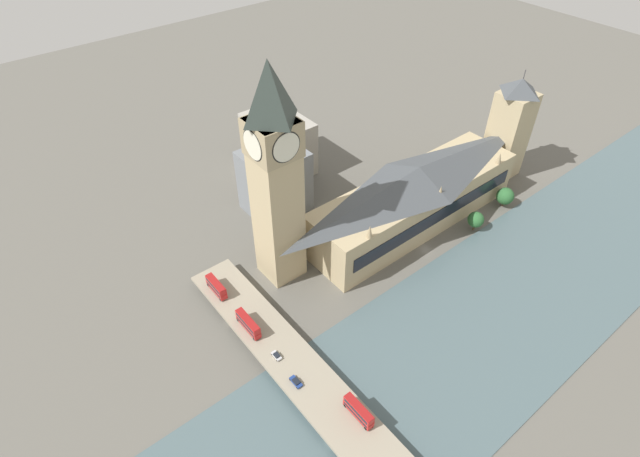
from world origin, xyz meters
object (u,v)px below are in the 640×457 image
at_px(double_decker_bus_lead, 359,411).
at_px(victoria_tower, 509,128).
at_px(parliament_hall, 415,196).
at_px(car_northbound_lead, 296,382).
at_px(road_bridge, 347,424).
at_px(double_decker_bus_rear, 216,286).
at_px(car_northbound_tail, 277,356).
at_px(double_decker_bus_mid, 248,323).
at_px(clock_tower, 275,174).

bearing_deg(double_decker_bus_lead, victoria_tower, -69.07).
xyz_separation_m(parliament_hall, car_northbound_lead, (-32.97, 84.74, -8.61)).
xyz_separation_m(road_bridge, double_decker_bus_rear, (64.80, 3.66, 3.61)).
distance_m(road_bridge, double_decker_bus_lead, 5.26).
relative_size(parliament_hall, victoria_tower, 1.89).
bearing_deg(car_northbound_tail, double_decker_bus_mid, 3.44).
bearing_deg(double_decker_bus_lead, road_bridge, 84.03).
relative_size(clock_tower, car_northbound_tail, 21.54).
xyz_separation_m(clock_tower, road_bridge, (-62.89, 22.45, -40.32)).
bearing_deg(double_decker_bus_lead, car_northbound_tail, 12.46).
height_order(clock_tower, double_decker_bus_rear, clock_tower).
bearing_deg(double_decker_bus_lead, double_decker_bus_mid, 9.58).
bearing_deg(parliament_hall, double_decker_bus_mid, 95.00).
bearing_deg(car_northbound_lead, double_decker_bus_rear, 0.11).
bearing_deg(double_decker_bus_lead, car_northbound_lead, 21.20).
distance_m(clock_tower, double_decker_bus_lead, 75.52).
bearing_deg(double_decker_bus_rear, double_decker_bus_mid, 179.92).
bearing_deg(road_bridge, parliament_hall, -57.49).
bearing_deg(double_decker_bus_mid, road_bridge, -175.24).
relative_size(road_bridge, double_decker_bus_rear, 14.75).
distance_m(victoria_tower, car_northbound_tail, 145.96).
bearing_deg(double_decker_bus_mid, car_northbound_lead, -179.73).
bearing_deg(clock_tower, double_decker_bus_mid, 125.40).
bearing_deg(parliament_hall, road_bridge, 122.51).
bearing_deg(road_bridge, clock_tower, -19.65).
height_order(parliament_hall, double_decker_bus_rear, parliament_hall).
height_order(parliament_hall, clock_tower, clock_tower).
xyz_separation_m(victoria_tower, double_decker_bus_lead, (-52.19, 136.45, -16.19)).
bearing_deg(road_bridge, double_decker_bus_mid, 4.76).
distance_m(parliament_hall, double_decker_bus_rear, 86.07).
bearing_deg(double_decker_bus_rear, victoria_tower, -95.17).
bearing_deg(double_decker_bus_lead, clock_tower, -16.37).
xyz_separation_m(double_decker_bus_mid, double_decker_bus_rear, (20.49, -0.03, -0.01)).
height_order(double_decker_bus_lead, car_northbound_lead, double_decker_bus_lead).
distance_m(clock_tower, double_decker_bus_rear, 45.10).
height_order(victoria_tower, double_decker_bus_mid, victoria_tower).
height_order(victoria_tower, road_bridge, victoria_tower).
relative_size(clock_tower, double_decker_bus_lead, 7.86).
relative_size(car_northbound_lead, car_northbound_tail, 1.16).
xyz_separation_m(double_decker_bus_lead, double_decker_bus_mid, (44.71, 7.55, 0.06)).
bearing_deg(road_bridge, double_decker_bus_lead, -95.97).
height_order(victoria_tower, double_decker_bus_lead, victoria_tower).
bearing_deg(double_decker_bus_rear, road_bridge, -176.77).
distance_m(double_decker_bus_mid, double_decker_bus_rear, 20.49).
relative_size(double_decker_bus_mid, double_decker_bus_rear, 1.11).
bearing_deg(clock_tower, car_northbound_lead, 149.47).
distance_m(parliament_hall, victoria_tower, 59.93).
relative_size(parliament_hall, car_northbound_tail, 25.19).
distance_m(double_decker_bus_mid, car_northbound_lead, 25.64).
xyz_separation_m(double_decker_bus_mid, car_northbound_tail, (-14.48, -0.87, -2.13)).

